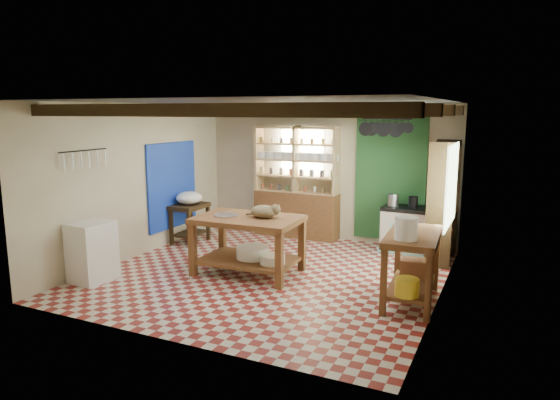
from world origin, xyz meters
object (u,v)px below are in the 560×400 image
at_px(work_table, 248,245).
at_px(prep_table, 190,223).
at_px(white_cabinet, 92,252).
at_px(cat, 264,212).
at_px(right_counter, 412,268).
at_px(stove, 406,229).

bearing_deg(work_table, prep_table, 146.83).
distance_m(white_cabinet, cat, 2.59).
bearing_deg(cat, right_counter, -16.98).
xyz_separation_m(stove, prep_table, (-3.84, -1.11, -0.03)).
bearing_deg(stove, right_counter, -75.75).
height_order(stove, cat, cat).
height_order(stove, right_counter, right_counter).
distance_m(work_table, stove, 2.98).
xyz_separation_m(stove, white_cabinet, (-3.86, -3.53, 0.04)).
height_order(stove, white_cabinet, white_cabinet).
bearing_deg(cat, stove, 40.04).
relative_size(stove, cat, 1.95).
bearing_deg(work_table, white_cabinet, -148.15).
bearing_deg(right_counter, white_cabinet, -169.20).
relative_size(white_cabinet, right_counter, 0.69).
relative_size(work_table, white_cabinet, 1.77).
bearing_deg(work_table, cat, 11.31).
distance_m(work_table, white_cabinet, 2.29).
bearing_deg(cat, prep_table, 141.12).
bearing_deg(right_counter, stove, 99.03).
bearing_deg(white_cabinet, right_counter, 18.70).
bearing_deg(right_counter, prep_table, 160.02).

